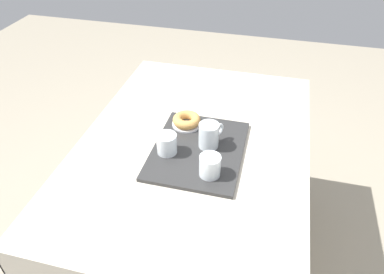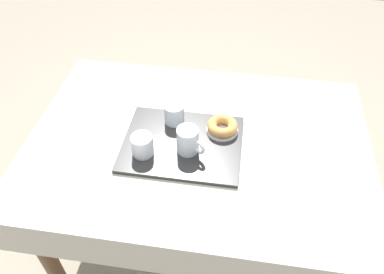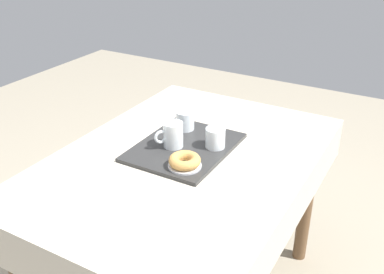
{
  "view_description": "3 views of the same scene",
  "coord_description": "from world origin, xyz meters",
  "views": [
    {
      "loc": [
        -1.09,
        -0.27,
        1.65
      ],
      "look_at": [
        -0.02,
        0.0,
        0.79
      ],
      "focal_mm": 33.81,
      "sensor_mm": 36.0,
      "label": 1
    },
    {
      "loc": [
        0.13,
        -0.98,
        1.76
      ],
      "look_at": [
        -0.02,
        -0.0,
        0.77
      ],
      "focal_mm": 35.67,
      "sensor_mm": 36.0,
      "label": 2
    },
    {
      "loc": [
        1.26,
        0.75,
        1.58
      ],
      "look_at": [
        -0.07,
        -0.01,
        0.8
      ],
      "focal_mm": 41.73,
      "sensor_mm": 36.0,
      "label": 3
    }
  ],
  "objects": [
    {
      "name": "donut_plate_left",
      "position": [
        0.08,
        0.05,
        0.77
      ],
      "size": [
        0.12,
        0.12,
        0.01
      ],
      "primitive_type": "cylinder",
      "color": "silver",
      "rests_on": "serving_tray"
    },
    {
      "name": "water_glass_near",
      "position": [
        -0.1,
        0.08,
        0.8
      ],
      "size": [
        0.08,
        0.08,
        0.08
      ],
      "color": "white",
      "rests_on": "serving_tray"
    },
    {
      "name": "water_glass_far",
      "position": [
        -0.18,
        -0.1,
        0.8
      ],
      "size": [
        0.08,
        0.08,
        0.08
      ],
      "color": "white",
      "rests_on": "serving_tray"
    },
    {
      "name": "tea_mug_left",
      "position": [
        -0.03,
        -0.07,
        0.81
      ],
      "size": [
        0.11,
        0.09,
        0.1
      ],
      "color": "white",
      "rests_on": "serving_tray"
    },
    {
      "name": "dining_table",
      "position": [
        0.0,
        0.0,
        0.64
      ],
      "size": [
        1.27,
        0.9,
        0.75
      ],
      "color": "beige",
      "rests_on": "ground"
    },
    {
      "name": "serving_tray",
      "position": [
        -0.05,
        -0.03,
        0.76
      ],
      "size": [
        0.43,
        0.34,
        0.02
      ],
      "primitive_type": "cube",
      "color": "#2D2D2D",
      "rests_on": "dining_table"
    },
    {
      "name": "sugar_donut_left",
      "position": [
        0.08,
        0.05,
        0.79
      ],
      "size": [
        0.11,
        0.11,
        0.04
      ],
      "primitive_type": "torus",
      "color": "tan",
      "rests_on": "donut_plate_left"
    }
  ]
}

